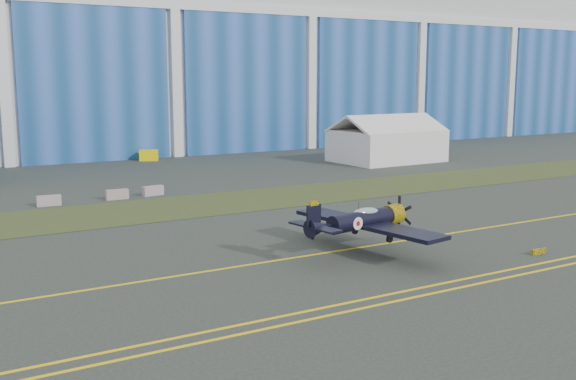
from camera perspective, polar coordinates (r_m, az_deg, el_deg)
ground at (r=42.42m, az=-12.88°, el=-5.60°), size 260.00×260.00×0.00m
grass_median at (r=55.61m, az=-17.28°, el=-2.20°), size 260.00×10.00×0.02m
taxiway_centreline at (r=37.85m, az=-10.56°, el=-7.35°), size 200.00×0.20×0.02m
edge_line_near at (r=29.55m, az=-4.11°, el=-12.09°), size 80.00×0.20×0.02m
edge_line_far at (r=30.39m, az=-4.96°, el=-11.48°), size 80.00×0.20×0.02m
guard_board_right at (r=44.90m, az=20.46°, el=-4.91°), size 1.20×0.15×0.35m
warbird at (r=42.04m, az=6.23°, el=-2.55°), size 10.99×12.60×3.34m
tent at (r=89.47m, az=8.36°, el=4.40°), size 13.69×10.23×6.22m
tug at (r=91.45m, az=-11.70°, el=2.90°), size 2.80×2.32×1.40m
gse_box at (r=105.10m, az=6.07°, el=3.93°), size 2.83×1.70×1.62m
barrier_a at (r=61.31m, az=-19.59°, el=-0.86°), size 2.04×0.75×0.90m
barrier_b at (r=62.77m, az=-14.27°, el=-0.37°), size 2.02×0.66×0.90m
barrier_c at (r=64.11m, az=-11.36°, el=-0.06°), size 2.07×0.93×0.90m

